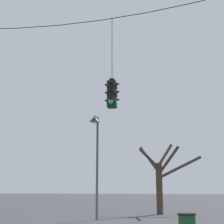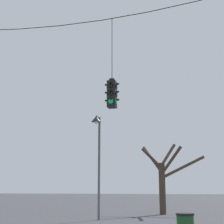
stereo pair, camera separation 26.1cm
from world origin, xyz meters
TOP-DOWN VIEW (x-y plane):
  - span_wire at (-0.00, 0.30)m, footprint 13.73×0.03m
  - traffic_light_near_right_pole at (1.41, 0.30)m, footprint 0.58×0.58m
  - street_lamp at (-0.49, 4.47)m, footprint 0.51×0.87m
  - bare_tree at (2.31, 9.48)m, footprint 4.06×2.50m

SIDE VIEW (x-z plane):
  - bare_tree at x=2.31m, z-range 0.08..4.49m
  - street_lamp at x=-0.49m, z-range 1.34..6.60m
  - traffic_light_near_right_pole at x=1.41m, z-range 3.31..7.14m
  - span_wire at x=0.00m, z-range 8.35..8.96m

